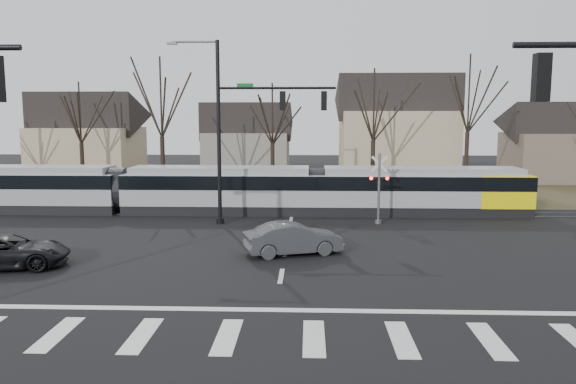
{
  "coord_description": "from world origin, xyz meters",
  "views": [
    {
      "loc": [
        1.04,
        -18.78,
        6.05
      ],
      "look_at": [
        0.0,
        9.0,
        2.3
      ],
      "focal_mm": 35.0,
      "sensor_mm": 36.0,
      "label": 1
    }
  ],
  "objects_px": {
    "sedan": "(293,239)",
    "suv": "(6,252)",
    "tram": "(218,188)",
    "rail_crossing_signal": "(379,191)"
  },
  "relations": [
    {
      "from": "sedan",
      "to": "suv",
      "type": "distance_m",
      "value": 11.78
    },
    {
      "from": "suv",
      "to": "rail_crossing_signal",
      "type": "xyz_separation_m",
      "value": [
        16.1,
        10.03,
        1.22
      ]
    },
    {
      "from": "rail_crossing_signal",
      "to": "sedan",
      "type": "bearing_deg",
      "value": -122.08
    },
    {
      "from": "sedan",
      "to": "suv",
      "type": "height_order",
      "value": "sedan"
    },
    {
      "from": "tram",
      "to": "sedan",
      "type": "height_order",
      "value": "tram"
    },
    {
      "from": "sedan",
      "to": "rail_crossing_signal",
      "type": "distance_m",
      "value": 8.79
    },
    {
      "from": "tram",
      "to": "rail_crossing_signal",
      "type": "relative_size",
      "value": 9.64
    },
    {
      "from": "sedan",
      "to": "rail_crossing_signal",
      "type": "xyz_separation_m",
      "value": [
        4.63,
        7.38,
        1.18
      ]
    },
    {
      "from": "tram",
      "to": "suv",
      "type": "distance_m",
      "value": 14.74
    },
    {
      "from": "sedan",
      "to": "rail_crossing_signal",
      "type": "height_order",
      "value": "rail_crossing_signal"
    }
  ]
}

